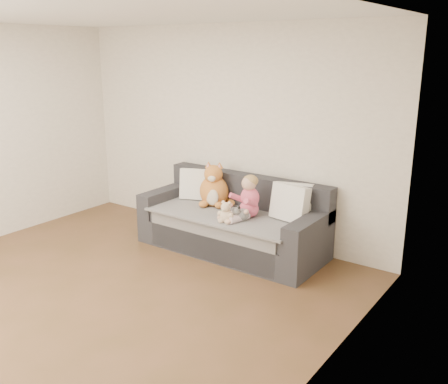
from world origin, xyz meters
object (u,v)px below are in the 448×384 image
(sofa, at_px, (233,224))
(plush_cat, at_px, (214,189))
(sippy_cup, at_px, (225,213))
(toddler, at_px, (247,200))
(teddy_bear, at_px, (226,214))

(sofa, relative_size, plush_cat, 3.92)
(plush_cat, bearing_deg, sippy_cup, -63.12)
(toddler, height_order, plush_cat, plush_cat)
(sippy_cup, bearing_deg, plush_cat, 140.97)
(teddy_bear, bearing_deg, sofa, 108.93)
(sofa, distance_m, teddy_bear, 0.49)
(toddler, bearing_deg, teddy_bear, -87.38)
(sofa, xyz_separation_m, teddy_bear, (0.16, -0.38, 0.26))
(toddler, xyz_separation_m, sippy_cup, (-0.20, -0.16, -0.15))
(toddler, height_order, teddy_bear, toddler)
(toddler, relative_size, sippy_cup, 4.87)
(sofa, distance_m, plush_cat, 0.50)
(teddy_bear, bearing_deg, toddler, 70.46)
(sofa, xyz_separation_m, sippy_cup, (0.04, -0.24, 0.22))
(toddler, distance_m, sippy_cup, 0.29)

